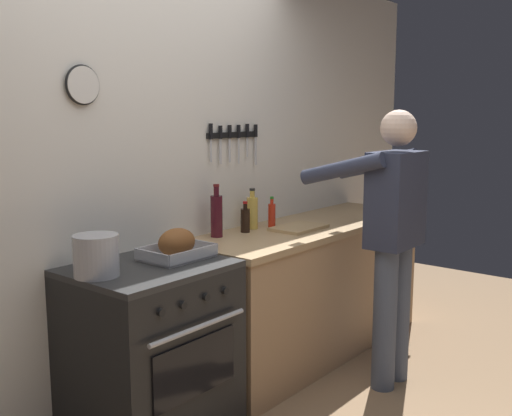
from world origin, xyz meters
TOP-DOWN VIEW (x-y plane):
  - wall_back at (-0.00, 1.35)m, footprint 6.00×0.13m
  - counter_block at (1.20, 0.99)m, footprint 2.03×0.65m
  - stove at (-0.22, 0.99)m, footprint 0.76×0.67m
  - person_cook at (1.10, 0.34)m, footprint 0.51×0.63m
  - roasting_pan at (-0.04, 0.98)m, footprint 0.35×0.26m
  - stock_pot at (-0.50, 1.02)m, footprint 0.21×0.21m
  - cutting_board at (1.00, 0.95)m, footprint 0.36×0.24m
  - bottle_cooking_oil at (0.83, 1.19)m, footprint 0.07×0.07m
  - bottle_hot_sauce at (0.94, 1.12)m, footprint 0.05×0.05m
  - bottle_wine_red at (0.49, 1.19)m, footprint 0.07×0.07m
  - bottle_soy_sauce at (0.71, 1.15)m, footprint 0.06×0.06m

SIDE VIEW (x-z plane):
  - stove at x=-0.22m, z-range 0.00..0.90m
  - counter_block at x=1.20m, z-range 0.00..0.90m
  - cutting_board at x=1.00m, z-range 0.90..0.92m
  - person_cook at x=1.10m, z-range 0.12..1.78m
  - roasting_pan at x=-0.04m, z-range 0.89..1.05m
  - bottle_soy_sauce at x=0.71m, z-range 0.88..1.08m
  - bottle_hot_sauce at x=0.94m, z-range 0.88..1.09m
  - stock_pot at x=-0.50m, z-range 0.90..1.09m
  - bottle_cooking_oil at x=0.83m, z-range 0.88..1.14m
  - bottle_wine_red at x=0.49m, z-range 0.87..1.19m
  - wall_back at x=0.00m, z-range 0.00..2.60m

